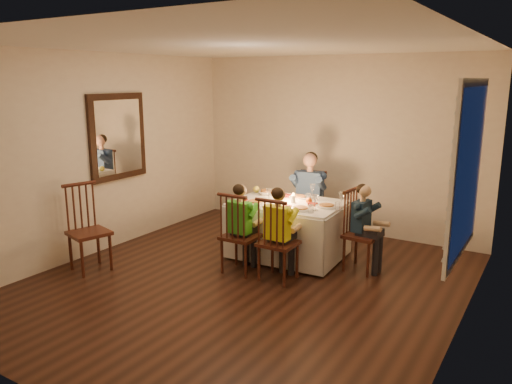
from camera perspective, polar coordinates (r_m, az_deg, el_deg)
The scene contains 26 objects.
ground at distance 5.74m, azimuth -1.33°, elevation -10.40°, with size 5.00×5.00×0.00m, color black.
wall_left at distance 6.84m, azimuth -17.44°, elevation 4.15°, with size 0.02×5.00×2.60m, color beige.
wall_right at distance 4.56m, azimuth 23.00°, elevation -0.41°, with size 0.02×5.00×2.60m, color beige.
wall_back at distance 7.55m, azimuth 9.06°, elevation 5.35°, with size 4.50×0.02×2.60m, color beige.
ceiling at distance 5.28m, azimuth -1.48°, elevation 16.48°, with size 5.00×5.00×0.00m, color white.
dining_table at distance 6.42m, azimuth 3.64°, elevation -2.97°, with size 1.44×1.08×0.70m.
chair_adult at distance 7.24m, azimuth 5.97°, elevation -5.45°, with size 0.41×0.39×0.99m, color #391B0F, non-canonical shape.
chair_near_left at distance 6.07m, azimuth -1.75°, elevation -9.05°, with size 0.41×0.39×0.99m, color #391B0F, non-canonical shape.
chair_near_right at distance 5.85m, azimuth 2.52°, elevation -9.94°, with size 0.41×0.39×0.99m, color #391B0F, non-canonical shape.
chair_end at distance 6.25m, azimuth 11.91°, elevation -8.70°, with size 0.41×0.39×0.99m, color #391B0F, non-canonical shape.
chair_extra at distance 6.43m, azimuth -18.24°, elevation -8.44°, with size 0.43×0.41×1.06m, color #391B0F, non-canonical shape.
adult at distance 7.24m, azimuth 5.97°, elevation -5.45°, with size 0.47×0.43×1.27m, color navy, non-canonical shape.
child_green at distance 6.07m, azimuth -1.75°, elevation -9.05°, with size 0.36×0.33×1.08m, color green, non-canonical shape.
child_yellow at distance 5.85m, azimuth 2.52°, elevation -9.94°, with size 0.37×0.34×1.09m, color #F9F41B, non-canonical shape.
child_teal at distance 6.25m, azimuth 11.91°, elevation -8.70°, with size 0.35×0.32×1.06m, color #182B3D, non-canonical shape.
setting_adult at distance 6.59m, azimuth 4.91°, elevation -0.62°, with size 0.26×0.26×0.02m, color white.
setting_green at distance 6.29m, azimuth -0.09°, elevation -1.21°, with size 0.26×0.26×0.02m, color white.
setting_yellow at distance 6.01m, azimuth 5.10°, elevation -1.94°, with size 0.26×0.26×0.02m, color white.
setting_teal at distance 6.17m, azimuth 8.05°, elevation -1.63°, with size 0.26×0.26×0.02m, color white.
candle_left at distance 6.40m, azimuth 2.87°, elevation -0.63°, with size 0.06×0.06×0.10m, color silver.
candle_right at distance 6.32m, azimuth 4.29°, elevation -0.81°, with size 0.06×0.06×0.10m, color silver.
squash at distance 6.88m, azimuth 0.04°, elevation 0.31°, with size 0.09×0.09×0.09m, color yellow.
orange_fruit at distance 6.29m, azimuth 6.07°, elevation -1.00°, with size 0.08×0.08×0.08m, color orange.
serving_bowl at distance 6.74m, azimuth 1.30°, elevation -0.10°, with size 0.23×0.23×0.06m, color white.
wall_mirror at distance 6.99m, azimuth -15.52°, elevation 6.10°, with size 0.06×0.95×1.15m.
window_blinds at distance 4.63m, azimuth 22.88°, elevation 2.31°, with size 0.07×1.34×1.54m.
Camera 1 is at (2.88, -4.41, 2.27)m, focal length 35.00 mm.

